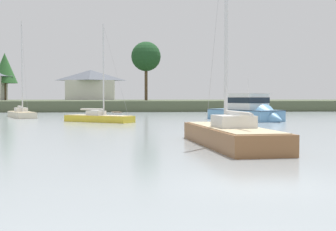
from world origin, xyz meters
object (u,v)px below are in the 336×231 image
(sailboat_cream, at_px, (22,115))
(mooring_buoy_red, at_px, (243,115))
(cruiser_skyblue, at_px, (251,114))
(sailboat_yellow, at_px, (99,120))
(dinghy_white, at_px, (117,113))
(sailboat_wood, at_px, (230,140))

(sailboat_cream, relative_size, mooring_buoy_red, 30.37)
(cruiser_skyblue, height_order, sailboat_cream, sailboat_cream)
(sailboat_yellow, bearing_deg, dinghy_white, 85.99)
(sailboat_yellow, height_order, dinghy_white, sailboat_yellow)
(sailboat_cream, relative_size, sailboat_wood, 0.94)
(sailboat_wood, bearing_deg, dinghy_white, 98.35)
(cruiser_skyblue, bearing_deg, sailboat_wood, -108.45)
(sailboat_wood, bearing_deg, mooring_buoy_red, 74.00)
(sailboat_wood, xyz_separation_m, dinghy_white, (-6.11, 41.66, -0.15))
(sailboat_wood, relative_size, mooring_buoy_red, 32.26)
(mooring_buoy_red, bearing_deg, dinghy_white, 158.88)
(sailboat_yellow, bearing_deg, cruiser_skyblue, 3.51)
(cruiser_skyblue, height_order, sailboat_wood, sailboat_wood)
(cruiser_skyblue, height_order, mooring_buoy_red, cruiser_skyblue)
(sailboat_wood, height_order, dinghy_white, sailboat_wood)
(dinghy_white, xyz_separation_m, mooring_buoy_red, (16.26, -6.28, -0.06))
(sailboat_cream, bearing_deg, mooring_buoy_red, 6.06)
(mooring_buoy_red, bearing_deg, cruiser_skyblue, -101.35)
(cruiser_skyblue, distance_m, sailboat_yellow, 15.17)
(cruiser_skyblue, bearing_deg, sailboat_yellow, -176.49)
(sailboat_cream, bearing_deg, dinghy_white, 40.14)
(sailboat_wood, relative_size, sailboat_yellow, 1.28)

